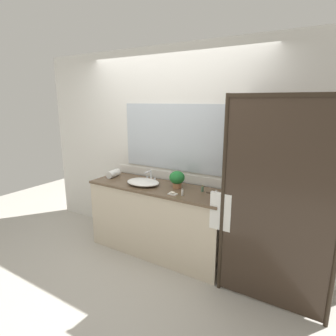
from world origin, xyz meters
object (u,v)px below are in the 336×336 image
Objects in this scene: sink_basin at (143,182)px; amenity_bottle_conditioner at (216,195)px; amenity_bottle_lotion at (203,189)px; potted_plant at (177,178)px; amenity_bottle_shampoo at (182,192)px; faucet at (150,178)px; rolled_towel_near_edge at (113,174)px; soap_dish at (173,193)px.

sink_basin is 0.99m from amenity_bottle_conditioner.
amenity_bottle_lotion is (0.76, 0.14, 0.00)m from sink_basin.
amenity_bottle_conditioner is at bearing -14.24° from potted_plant.
amenity_bottle_shampoo is at bearing -119.39° from amenity_bottle_lotion.
amenity_bottle_shampoo is 0.74× the size of amenity_bottle_conditioner.
faucet is 0.58m from rolled_towel_near_edge.
potted_plant is 1.00m from rolled_towel_near_edge.
sink_basin is 2.58× the size of faucet.
amenity_bottle_lotion reaches higher than soap_dish.
sink_basin is 0.63m from amenity_bottle_shampoo.
rolled_towel_near_edge reaches higher than sink_basin.
faucet is 0.59m from soap_dish.
faucet is at bearing 90.00° from sink_basin.
soap_dish is at bearing -70.74° from potted_plant.
potted_plant is at bearing -175.68° from amenity_bottle_lotion.
faucet is at bearing 157.14° from amenity_bottle_shampoo.
soap_dish is at bearing -11.03° from rolled_towel_near_edge.
potted_plant is 0.98× the size of rolled_towel_near_edge.
sink_basin is at bearing -164.45° from potted_plant.
potted_plant is at bearing 165.76° from amenity_bottle_conditioner.
amenity_bottle_conditioner reaches higher than rolled_towel_near_edge.
amenity_bottle_lotion is at bearing 48.51° from soap_dish.
faucet is 1.70× the size of soap_dish.
potted_plant reaches higher than faucet.
potted_plant is at bearing 131.69° from amenity_bottle_shampoo.
rolled_towel_near_edge is at bearing -171.80° from faucet.
faucet reaches higher than amenity_bottle_conditioner.
rolled_towel_near_edge is (-1.32, -0.06, 0.01)m from amenity_bottle_lotion.
amenity_bottle_shampoo reaches higher than soap_dish.
sink_basin is 2.06× the size of rolled_towel_near_edge.
rolled_towel_near_edge is (-1.00, -0.04, -0.07)m from potted_plant.
potted_plant reaches higher than soap_dish.
potted_plant is 2.07× the size of soap_dish.
amenity_bottle_shampoo is at bearing -8.99° from sink_basin.
amenity_bottle_conditioner reaches higher than amenity_bottle_shampoo.
sink_basin is 0.45m from potted_plant.
amenity_bottle_shampoo is (0.19, -0.22, -0.08)m from potted_plant.
rolled_towel_near_edge is at bearing 168.97° from soap_dish.
rolled_towel_near_edge is at bearing 176.13° from amenity_bottle_conditioner.
amenity_bottle_shampoo is at bearing -168.86° from amenity_bottle_conditioner.
amenity_bottle_shampoo reaches higher than sink_basin.
amenity_bottle_shampoo is at bearing -48.31° from potted_plant.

